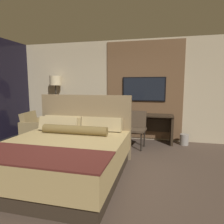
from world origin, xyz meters
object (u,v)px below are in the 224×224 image
at_px(desk_chair, 136,126).
at_px(book, 130,113).
at_px(armchair_by_window, 40,131).
at_px(floor_lamp, 56,86).
at_px(desk, 142,123).
at_px(bed, 64,154).
at_px(waste_bin, 184,140).
at_px(tv, 144,89).
at_px(vase_tall, 119,106).

bearing_deg(desk_chair, book, 121.92).
xyz_separation_m(armchair_by_window, floor_lamp, (0.21, 0.57, 1.26)).
bearing_deg(desk, bed, -115.22).
bearing_deg(waste_bin, tv, 166.74).
height_order(vase_tall, book, vase_tall).
distance_m(desk, tv, 0.95).
bearing_deg(tv, waste_bin, -13.26).
xyz_separation_m(tv, desk_chair, (-0.11, -0.73, -0.89)).
bearing_deg(vase_tall, armchair_by_window, -165.91).
bearing_deg(vase_tall, floor_lamp, 179.09).
bearing_deg(book, floor_lamp, 179.16).
xyz_separation_m(bed, book, (0.77, 2.38, 0.41)).
distance_m(desk_chair, armchair_by_window, 2.70).
distance_m(desk, waste_bin, 1.15).
distance_m(desk, armchair_by_window, 2.87).
distance_m(tv, floor_lamp, 2.61).
height_order(bed, vase_tall, bed).
bearing_deg(desk_chair, vase_tall, 142.55).
height_order(desk_chair, book, desk_chair).
relative_size(bed, tv, 1.85).
relative_size(bed, desk, 1.36).
bearing_deg(book, tv, 30.99).
height_order(bed, floor_lamp, floor_lamp).
relative_size(desk, tv, 1.36).
bearing_deg(armchair_by_window, floor_lamp, -28.64).
distance_m(bed, desk_chair, 2.13).
bearing_deg(armchair_by_window, desk_chair, -98.49).
xyz_separation_m(vase_tall, book, (0.29, -0.00, -0.19)).
relative_size(desk, floor_lamp, 0.88).
xyz_separation_m(desk_chair, vase_tall, (-0.53, 0.52, 0.43)).
distance_m(desk_chair, vase_tall, 0.86).
relative_size(bed, floor_lamp, 1.20).
relative_size(tv, waste_bin, 4.23).
distance_m(desk, book, 0.45).
relative_size(desk, desk_chair, 1.77).
bearing_deg(desk_chair, armchair_by_window, -172.55).
bearing_deg(tv, armchair_by_window, -164.97).
bearing_deg(vase_tall, desk_chair, -44.46).
relative_size(desk_chair, book, 3.51).
height_order(tv, vase_tall, tv).
height_order(desk_chair, floor_lamp, floor_lamp).
bearing_deg(waste_bin, floor_lamp, 178.80).
xyz_separation_m(bed, desk, (1.12, 2.39, 0.14)).
bearing_deg(vase_tall, waste_bin, -1.53).
relative_size(armchair_by_window, book, 3.92).
xyz_separation_m(desk_chair, waste_bin, (1.20, 0.47, -0.41)).
bearing_deg(bed, desk_chair, 61.51).
distance_m(desk_chair, floor_lamp, 2.73).
height_order(desk_chair, waste_bin, desk_chair).
height_order(tv, floor_lamp, floor_lamp).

